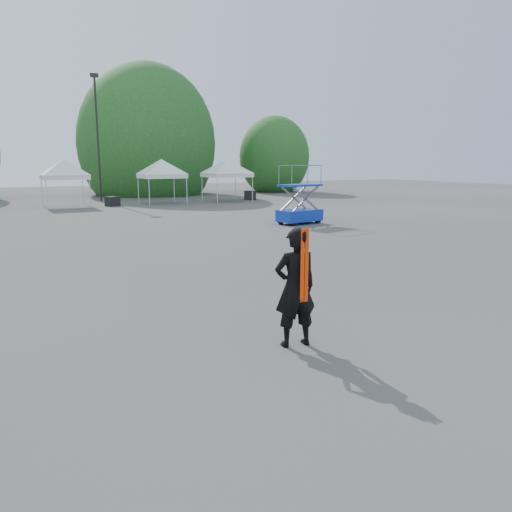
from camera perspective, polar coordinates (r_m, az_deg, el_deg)
name	(u,v)px	position (r m, az deg, el deg)	size (l,w,h in m)	color
ground	(263,308)	(10.96, 0.81, -5.93)	(120.00, 120.00, 0.00)	#474442
light_pole_east	(97,131)	(42.02, -17.68, 13.48)	(0.60, 0.25, 9.80)	black
tree_mid_e	(147,144)	(50.22, -12.31, 12.44)	(5.12, 5.12, 7.79)	#382314
tree_far_e	(274,157)	(53.54, 2.11, 11.25)	(3.84, 3.84, 5.84)	#382314
tent_e	(64,163)	(37.59, -21.12, 9.90)	(4.23, 4.23, 3.88)	silver
tent_f	(161,163)	(38.34, -10.77, 10.43)	(4.31, 4.31, 3.88)	silver
tent_g	(227,163)	(40.35, -3.38, 10.60)	(4.57, 4.57, 3.88)	silver
man	(295,287)	(8.52, 4.51, -3.60)	(0.81, 0.59, 2.07)	black
scissor_lift	(300,194)	(25.64, 5.04, 7.02)	(2.47, 1.54, 2.97)	#0D31AD
crate_mid	(112,201)	(37.39, -16.08, 6.03)	(0.88, 0.68, 0.68)	black
crate_east	(250,195)	(42.03, -0.69, 6.96)	(0.96, 0.75, 0.75)	black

